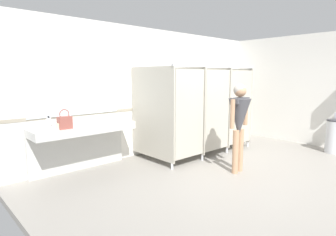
{
  "coord_description": "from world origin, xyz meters",
  "views": [
    {
      "loc": [
        -4.34,
        -2.49,
        1.77
      ],
      "look_at": [
        -1.33,
        0.8,
        1.11
      ],
      "focal_mm": 30.0,
      "sensor_mm": 36.0,
      "label": 1
    }
  ],
  "objects_px": {
    "trash_bin": "(333,136)",
    "person_standing": "(239,117)",
    "soap_dispenser": "(49,122)",
    "handbag": "(65,122)",
    "paper_cup": "(58,126)"
  },
  "relations": [
    {
      "from": "person_standing",
      "to": "soap_dispenser",
      "type": "height_order",
      "value": "person_standing"
    },
    {
      "from": "paper_cup",
      "to": "person_standing",
      "type": "bearing_deg",
      "value": -33.78
    },
    {
      "from": "handbag",
      "to": "paper_cup",
      "type": "relative_size",
      "value": 3.17
    },
    {
      "from": "trash_bin",
      "to": "handbag",
      "type": "distance_m",
      "value": 5.87
    },
    {
      "from": "trash_bin",
      "to": "soap_dispenser",
      "type": "relative_size",
      "value": 3.93
    },
    {
      "from": "trash_bin",
      "to": "person_standing",
      "type": "xyz_separation_m",
      "value": [
        -2.79,
        0.73,
        0.64
      ]
    },
    {
      "from": "trash_bin",
      "to": "person_standing",
      "type": "height_order",
      "value": "person_standing"
    },
    {
      "from": "handbag",
      "to": "soap_dispenser",
      "type": "height_order",
      "value": "handbag"
    },
    {
      "from": "person_standing",
      "to": "paper_cup",
      "type": "distance_m",
      "value": 3.15
    },
    {
      "from": "soap_dispenser",
      "to": "person_standing",
      "type": "bearing_deg",
      "value": -38.0
    },
    {
      "from": "trash_bin",
      "to": "person_standing",
      "type": "relative_size",
      "value": 0.48
    },
    {
      "from": "trash_bin",
      "to": "person_standing",
      "type": "distance_m",
      "value": 2.95
    },
    {
      "from": "soap_dispenser",
      "to": "paper_cup",
      "type": "relative_size",
      "value": 1.88
    },
    {
      "from": "handbag",
      "to": "paper_cup",
      "type": "xyz_separation_m",
      "value": [
        -0.11,
        0.01,
        -0.06
      ]
    },
    {
      "from": "paper_cup",
      "to": "trash_bin",
      "type": "bearing_deg",
      "value": -24.7
    }
  ]
}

